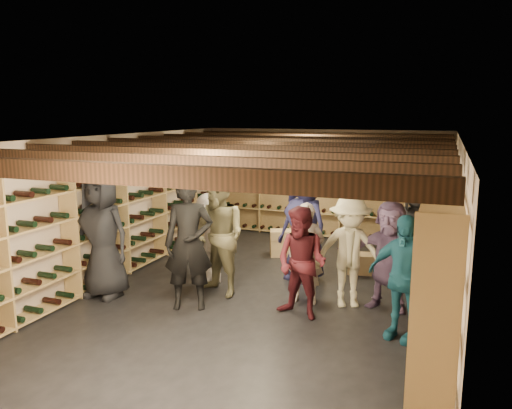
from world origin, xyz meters
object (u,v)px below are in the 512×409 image
at_px(person_1, 189,244).
at_px(person_2, 219,236).
at_px(crate_loose, 387,258).
at_px(person_4, 403,278).
at_px(person_12, 415,232).
at_px(person_11, 389,255).
at_px(crate_stack_right, 363,263).
at_px(person_3, 350,251).
at_px(person_0, 102,235).
at_px(person_7, 306,254).
at_px(person_8, 302,263).
at_px(crate_stack_left, 283,243).
at_px(person_9, 210,239).
at_px(person_6, 304,225).

xyz_separation_m(person_1, person_2, (0.18, 0.61, -0.02)).
distance_m(crate_loose, person_2, 3.55).
distance_m(person_4, person_12, 2.22).
height_order(person_11, person_12, person_12).
distance_m(crate_stack_right, person_3, 1.71).
xyz_separation_m(person_0, person_7, (2.94, 0.84, -0.21)).
relative_size(person_3, person_8, 1.06).
distance_m(person_0, person_7, 3.06).
distance_m(crate_stack_left, crate_loose, 1.99).
relative_size(crate_stack_right, person_1, 0.30).
height_order(person_0, person_12, person_0).
relative_size(crate_stack_right, person_9, 0.37).
xyz_separation_m(crate_loose, person_2, (-2.22, -2.64, 0.84)).
distance_m(crate_stack_left, person_3, 2.77).
xyz_separation_m(person_0, person_1, (1.44, 0.05, -0.01)).
relative_size(person_8, person_11, 0.98).
relative_size(person_0, person_11, 1.22).
distance_m(crate_stack_right, person_11, 1.72).
xyz_separation_m(crate_stack_left, person_2, (-0.25, -2.40, 0.67)).
bearing_deg(person_6, person_1, -98.98).
distance_m(person_2, person_7, 1.34).
height_order(person_4, person_11, same).
bearing_deg(person_11, person_0, -154.94).
bearing_deg(person_8, crate_loose, 89.89).
bearing_deg(person_3, person_4, -66.24).
xyz_separation_m(crate_loose, person_11, (0.26, -2.28, 0.70)).
bearing_deg(person_7, person_8, -82.07).
bearing_deg(person_9, person_3, 10.65).
height_order(crate_loose, person_6, person_6).
xyz_separation_m(person_4, person_6, (-1.74, 1.73, 0.14)).
bearing_deg(crate_stack_right, crate_stack_left, 161.77).
height_order(person_2, person_11, person_2).
distance_m(person_2, person_3, 1.95).
bearing_deg(person_2, person_11, 31.97).
distance_m(person_2, person_12, 3.20).
bearing_deg(person_12, person_8, -129.00).
bearing_deg(person_11, person_3, -159.55).
bearing_deg(crate_stack_right, person_0, -144.34).
bearing_deg(person_3, person_7, 168.46).
bearing_deg(person_8, person_6, 119.58).
bearing_deg(person_7, person_0, -165.00).
xyz_separation_m(crate_stack_left, person_3, (1.68, -2.13, 0.56)).
relative_size(person_6, person_7, 1.25).
distance_m(person_3, person_6, 1.29).
relative_size(crate_loose, person_8, 0.33).
distance_m(crate_stack_right, person_1, 3.32).
xyz_separation_m(crate_stack_right, person_12, (0.85, -0.21, 0.68)).
bearing_deg(person_7, person_11, 8.02).
bearing_deg(person_9, person_2, -35.36).
xyz_separation_m(person_2, person_8, (1.40, -0.37, -0.16)).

